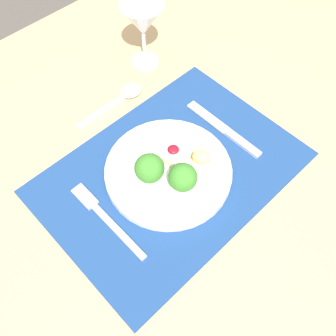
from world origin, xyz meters
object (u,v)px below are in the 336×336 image
(dinner_plate, at_px, (168,170))
(wine_glass_near, at_px, (143,22))
(knife, at_px, (228,132))
(spoon, at_px, (124,95))
(fork, at_px, (103,216))

(dinner_plate, height_order, wine_glass_near, wine_glass_near)
(knife, xyz_separation_m, spoon, (-0.09, 0.23, 0.00))
(knife, height_order, wine_glass_near, wine_glass_near)
(fork, height_order, knife, knife)
(knife, bearing_deg, wine_glass_near, 85.11)
(fork, xyz_separation_m, spoon, (0.22, 0.20, 0.00))
(dinner_plate, xyz_separation_m, wine_glass_near, (0.18, 0.27, 0.09))
(dinner_plate, bearing_deg, fork, 173.23)
(wine_glass_near, bearing_deg, knife, -94.38)
(spoon, distance_m, wine_glass_near, 0.16)
(fork, distance_m, knife, 0.31)
(dinner_plate, distance_m, wine_glass_near, 0.34)
(dinner_plate, distance_m, spoon, 0.23)
(fork, xyz_separation_m, knife, (0.30, -0.03, 0.00))
(spoon, bearing_deg, dinner_plate, -109.24)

